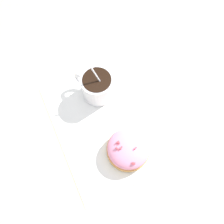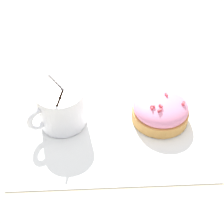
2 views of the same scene
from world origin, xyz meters
TOP-DOWN VIEW (x-y plane):
  - ground_plane at (0.00, 0.00)m, footprint 3.00×3.00m
  - paper_napkin at (0.00, 0.00)m, footprint 0.34×0.30m
  - coffee_cup at (-0.09, 0.00)m, footprint 0.10×0.09m
  - frosted_pastry at (0.09, -0.01)m, footprint 0.10×0.10m

SIDE VIEW (x-z plane):
  - ground_plane at x=0.00m, z-range 0.00..0.00m
  - paper_napkin at x=0.00m, z-range 0.00..0.00m
  - frosted_pastry at x=0.09m, z-range 0.00..0.05m
  - coffee_cup at x=-0.09m, z-range -0.01..0.10m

